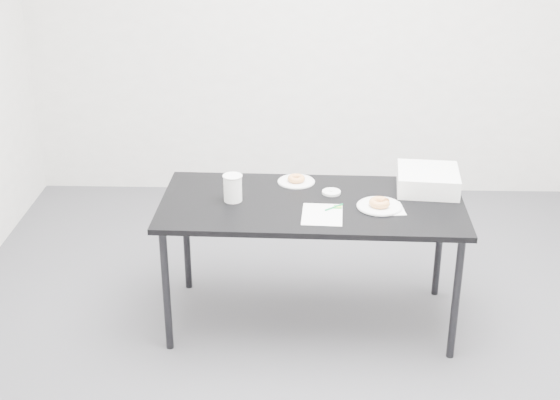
{
  "coord_description": "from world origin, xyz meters",
  "views": [
    {
      "loc": [
        -0.01,
        -3.55,
        2.42
      ],
      "look_at": [
        -0.11,
        0.02,
        0.8
      ],
      "focal_mm": 50.0,
      "sensor_mm": 36.0,
      "label": 1
    }
  ],
  "objects_px": {
    "plate_far": "(296,182)",
    "bakery_box": "(428,180)",
    "plate_near": "(379,206)",
    "donut_far": "(296,178)",
    "table": "(312,211)",
    "scorecard": "(322,214)",
    "coffee_cup": "(233,188)",
    "pen": "(334,207)",
    "donut_near": "(380,202)"
  },
  "relations": [
    {
      "from": "donut_far",
      "to": "bakery_box",
      "type": "height_order",
      "value": "bakery_box"
    },
    {
      "from": "pen",
      "to": "coffee_cup",
      "type": "relative_size",
      "value": 0.83
    },
    {
      "from": "scorecard",
      "to": "donut_far",
      "type": "height_order",
      "value": "donut_far"
    },
    {
      "from": "pen",
      "to": "plate_near",
      "type": "height_order",
      "value": "same"
    },
    {
      "from": "table",
      "to": "donut_far",
      "type": "bearing_deg",
      "value": 109.55
    },
    {
      "from": "plate_far",
      "to": "bakery_box",
      "type": "xyz_separation_m",
      "value": [
        0.71,
        -0.08,
        0.05
      ]
    },
    {
      "from": "table",
      "to": "coffee_cup",
      "type": "relative_size",
      "value": 11.09
    },
    {
      "from": "plate_near",
      "to": "plate_far",
      "type": "height_order",
      "value": "plate_near"
    },
    {
      "from": "pen",
      "to": "donut_far",
      "type": "bearing_deg",
      "value": 80.21
    },
    {
      "from": "bakery_box",
      "to": "pen",
      "type": "bearing_deg",
      "value": -147.73
    },
    {
      "from": "plate_near",
      "to": "donut_far",
      "type": "bearing_deg",
      "value": 143.41
    },
    {
      "from": "plate_near",
      "to": "donut_far",
      "type": "height_order",
      "value": "donut_far"
    },
    {
      "from": "plate_near",
      "to": "plate_far",
      "type": "relative_size",
      "value": 1.14
    },
    {
      "from": "scorecard",
      "to": "bakery_box",
      "type": "height_order",
      "value": "bakery_box"
    },
    {
      "from": "plate_far",
      "to": "bakery_box",
      "type": "height_order",
      "value": "bakery_box"
    },
    {
      "from": "scorecard",
      "to": "plate_far",
      "type": "xyz_separation_m",
      "value": [
        -0.14,
        0.42,
        0.0
      ]
    },
    {
      "from": "table",
      "to": "pen",
      "type": "height_order",
      "value": "pen"
    },
    {
      "from": "pen",
      "to": "plate_near",
      "type": "xyz_separation_m",
      "value": [
        0.24,
        0.02,
        0.0
      ]
    },
    {
      "from": "table",
      "to": "donut_far",
      "type": "distance_m",
      "value": 0.29
    },
    {
      "from": "plate_near",
      "to": "bakery_box",
      "type": "relative_size",
      "value": 0.72
    },
    {
      "from": "table",
      "to": "plate_far",
      "type": "height_order",
      "value": "plate_far"
    },
    {
      "from": "bakery_box",
      "to": "donut_far",
      "type": "bearing_deg",
      "value": 179.19
    },
    {
      "from": "scorecard",
      "to": "coffee_cup",
      "type": "relative_size",
      "value": 1.78
    },
    {
      "from": "table",
      "to": "bakery_box",
      "type": "bearing_deg",
      "value": 17.78
    },
    {
      "from": "coffee_cup",
      "to": "donut_far",
      "type": "bearing_deg",
      "value": 38.02
    },
    {
      "from": "donut_near",
      "to": "coffee_cup",
      "type": "xyz_separation_m",
      "value": [
        -0.76,
        0.06,
        0.04
      ]
    },
    {
      "from": "donut_far",
      "to": "bakery_box",
      "type": "bearing_deg",
      "value": -6.29
    },
    {
      "from": "donut_near",
      "to": "donut_far",
      "type": "xyz_separation_m",
      "value": [
        -0.43,
        0.32,
        -0.01
      ]
    },
    {
      "from": "plate_near",
      "to": "donut_near",
      "type": "xyz_separation_m",
      "value": [
        -0.0,
        0.0,
        0.02
      ]
    },
    {
      "from": "table",
      "to": "coffee_cup",
      "type": "bearing_deg",
      "value": -179.1
    },
    {
      "from": "plate_near",
      "to": "coffee_cup",
      "type": "relative_size",
      "value": 1.62
    },
    {
      "from": "coffee_cup",
      "to": "scorecard",
      "type": "bearing_deg",
      "value": -18.87
    },
    {
      "from": "table",
      "to": "donut_far",
      "type": "relative_size",
      "value": 16.63
    },
    {
      "from": "donut_far",
      "to": "bakery_box",
      "type": "distance_m",
      "value": 0.72
    },
    {
      "from": "plate_near",
      "to": "plate_far",
      "type": "xyz_separation_m",
      "value": [
        -0.43,
        0.32,
        -0.0
      ]
    },
    {
      "from": "donut_near",
      "to": "bakery_box",
      "type": "distance_m",
      "value": 0.37
    },
    {
      "from": "donut_near",
      "to": "bakery_box",
      "type": "relative_size",
      "value": 0.34
    },
    {
      "from": "table",
      "to": "plate_near",
      "type": "xyz_separation_m",
      "value": [
        0.35,
        -0.06,
        0.06
      ]
    },
    {
      "from": "scorecard",
      "to": "plate_near",
      "type": "bearing_deg",
      "value": 20.78
    },
    {
      "from": "table",
      "to": "plate_near",
      "type": "distance_m",
      "value": 0.36
    },
    {
      "from": "plate_far",
      "to": "coffee_cup",
      "type": "relative_size",
      "value": 1.42
    },
    {
      "from": "scorecard",
      "to": "coffee_cup",
      "type": "bearing_deg",
      "value": 164.08
    },
    {
      "from": "donut_near",
      "to": "donut_far",
      "type": "height_order",
      "value": "donut_near"
    },
    {
      "from": "donut_near",
      "to": "bakery_box",
      "type": "bearing_deg",
      "value": 40.99
    },
    {
      "from": "bakery_box",
      "to": "donut_near",
      "type": "bearing_deg",
      "value": -133.53
    },
    {
      "from": "plate_near",
      "to": "table",
      "type": "bearing_deg",
      "value": 170.31
    },
    {
      "from": "donut_far",
      "to": "plate_far",
      "type": "bearing_deg",
      "value": 82.87
    },
    {
      "from": "table",
      "to": "scorecard",
      "type": "bearing_deg",
      "value": -70.68
    },
    {
      "from": "coffee_cup",
      "to": "bakery_box",
      "type": "height_order",
      "value": "coffee_cup"
    },
    {
      "from": "table",
      "to": "plate_near",
      "type": "bearing_deg",
      "value": -8.23
    }
  ]
}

